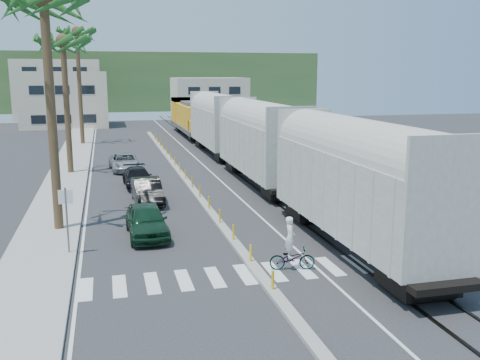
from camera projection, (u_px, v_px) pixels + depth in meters
name	position (u px, v px, depth m)	size (l,w,h in m)	color
ground	(244.00, 257.00, 22.92)	(140.00, 140.00, 0.00)	#28282B
sidewalk	(70.00, 167.00, 44.62)	(3.00, 90.00, 0.15)	gray
rails	(221.00, 156.00, 50.73)	(1.56, 100.00, 0.06)	black
median	(180.00, 173.00, 41.88)	(0.45, 60.00, 0.85)	gray
crosswalk	(257.00, 273.00, 21.02)	(14.00, 2.20, 0.01)	silver
lane_markings	(147.00, 164.00, 46.17)	(9.42, 90.00, 0.01)	silver
freight_train	(240.00, 134.00, 43.05)	(3.00, 60.94, 5.85)	#A29F95
palm_trees	(65.00, 32.00, 40.43)	(3.50, 37.20, 13.75)	brown
street_sign	(66.00, 211.00, 22.68)	(0.60, 0.08, 3.00)	slate
buildings	(98.00, 94.00, 88.64)	(38.00, 27.00, 10.00)	beige
hillside	(129.00, 81.00, 116.81)	(80.00, 20.00, 12.00)	#385628
car_lead	(147.00, 221.00, 25.67)	(1.97, 4.63, 1.56)	#10321E
car_second	(147.00, 191.00, 32.28)	(1.81, 4.64, 1.51)	black
car_third	(138.00, 177.00, 36.93)	(2.10, 4.62, 1.31)	black
car_rear	(125.00, 162.00, 43.15)	(2.61, 5.06, 1.36)	#AAACAF
cyclist	(292.00, 253.00, 21.27)	(1.37, 2.06, 2.20)	#9EA0A5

